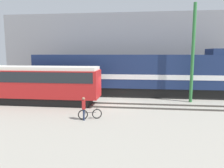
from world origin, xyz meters
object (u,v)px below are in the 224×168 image
Objects in this scene: bicycle at (90,114)px; utility_pole_left at (193,54)px; freight_locomotive at (134,74)px; streetcar at (31,83)px; person at (84,106)px.

utility_pole_left is (8.23, 6.46, 4.18)m from bicycle.
freight_locomotive is 6.31m from utility_pole_left.
freight_locomotive is at bearing 72.24° from bicycle.
freight_locomotive is 10.47m from streetcar.
freight_locomotive is 13.29× the size of bicycle.
person is (5.97, -4.26, -0.98)m from streetcar.
utility_pole_left is at bearing 9.68° from streetcar.
streetcar is 1.38× the size of utility_pole_left.
person is at bearing -109.34° from freight_locomotive.
utility_pole_left reaches higher than bicycle.
streetcar is at bearing -170.32° from utility_pole_left.
utility_pole_left reaches higher than person.
person is at bearing -141.91° from utility_pole_left.
streetcar is at bearing 147.94° from bicycle.
bicycle is at bearing -32.06° from streetcar.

